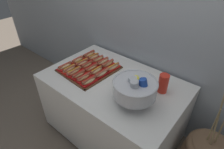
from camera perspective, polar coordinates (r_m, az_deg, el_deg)
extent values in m
plane|color=#7A6B5B|center=(2.34, 0.29, -16.67)|extent=(10.00, 10.00, 0.00)
cube|color=#9EA8B2|center=(1.95, 10.67, 18.55)|extent=(6.00, 0.10, 2.60)
cube|color=white|center=(2.04, 0.33, -9.83)|extent=(1.37, 0.88, 0.71)
cylinder|color=black|center=(2.48, -15.00, -13.76)|extent=(0.05, 0.05, 0.04)
cylinder|color=black|center=(2.75, -4.55, -6.41)|extent=(0.05, 0.05, 0.04)
cylinder|color=black|center=(2.35, 16.80, -17.90)|extent=(0.05, 0.05, 0.04)
torus|color=brown|center=(1.90, 27.68, -19.37)|extent=(0.40, 0.40, 0.11)
cylinder|color=#937F56|center=(1.74, 28.47, -13.47)|extent=(0.02, 0.02, 0.37)
cylinder|color=#937F56|center=(1.68, 29.61, -11.13)|extent=(0.08, 0.08, 0.55)
cylinder|color=#937F56|center=(1.74, 30.78, -12.57)|extent=(0.03, 0.04, 0.44)
cube|color=#56331E|center=(1.98, -6.96, 1.63)|extent=(0.51, 0.55, 0.01)
cube|color=#56331E|center=(1.85, -12.87, -1.41)|extent=(0.48, 0.04, 0.01)
cube|color=#56331E|center=(2.12, -1.80, 4.59)|extent=(0.48, 0.04, 0.01)
cube|color=#56331E|center=(2.13, -11.09, 4.12)|extent=(0.05, 0.53, 0.01)
cube|color=#56331E|center=(1.83, -2.18, -0.92)|extent=(0.05, 0.53, 0.01)
cube|color=red|center=(2.02, -14.00, 2.01)|extent=(0.07, 0.18, 0.02)
ellipsoid|color=#E0BC7F|center=(2.01, -14.09, 2.51)|extent=(0.06, 0.17, 0.04)
cylinder|color=brown|center=(2.01, -14.13, 2.79)|extent=(0.04, 0.15, 0.03)
cylinder|color=red|center=(2.00, -14.19, 3.10)|extent=(0.02, 0.13, 0.01)
cube|color=red|center=(1.97, -12.75, 1.20)|extent=(0.06, 0.17, 0.02)
ellipsoid|color=tan|center=(1.96, -12.82, 1.69)|extent=(0.05, 0.16, 0.04)
cylinder|color=#9E4C38|center=(1.95, -12.86, 1.96)|extent=(0.03, 0.15, 0.03)
cylinder|color=yellow|center=(1.94, -12.92, 2.31)|extent=(0.01, 0.13, 0.01)
cube|color=red|center=(1.92, -11.42, 0.35)|extent=(0.06, 0.17, 0.02)
ellipsoid|color=#E0BC7F|center=(1.90, -11.49, 0.87)|extent=(0.05, 0.16, 0.04)
cylinder|color=#A8563D|center=(1.90, -11.53, 1.15)|extent=(0.04, 0.16, 0.03)
cylinder|color=yellow|center=(1.89, -11.58, 1.52)|extent=(0.01, 0.14, 0.01)
cube|color=red|center=(1.87, -10.02, -0.55)|extent=(0.07, 0.16, 0.02)
ellipsoid|color=#E0BC7F|center=(1.85, -10.09, -0.02)|extent=(0.06, 0.15, 0.04)
cylinder|color=brown|center=(1.85, -10.12, 0.28)|extent=(0.04, 0.14, 0.03)
cylinder|color=red|center=(1.84, -10.17, 0.65)|extent=(0.02, 0.12, 0.01)
cube|color=red|center=(1.82, -8.54, -1.49)|extent=(0.07, 0.16, 0.02)
ellipsoid|color=tan|center=(1.80, -8.61, -0.88)|extent=(0.06, 0.15, 0.04)
cylinder|color=#9E4C38|center=(1.79, -8.65, -0.53)|extent=(0.04, 0.15, 0.03)
cylinder|color=red|center=(1.79, -8.68, -0.19)|extent=(0.02, 0.12, 0.01)
cube|color=red|center=(1.77, -6.98, -2.49)|extent=(0.08, 0.17, 0.02)
ellipsoid|color=#E0BC7F|center=(1.75, -7.04, -1.91)|extent=(0.07, 0.15, 0.04)
cylinder|color=brown|center=(1.75, -7.06, -1.58)|extent=(0.05, 0.15, 0.03)
cylinder|color=red|center=(1.74, -7.10, -1.24)|extent=(0.02, 0.13, 0.01)
cube|color=red|center=(2.10, -10.37, 3.84)|extent=(0.07, 0.15, 0.02)
ellipsoid|color=tan|center=(2.09, -10.43, 4.38)|extent=(0.06, 0.14, 0.04)
cylinder|color=#A8563D|center=(2.08, -10.47, 4.68)|extent=(0.03, 0.14, 0.03)
cylinder|color=red|center=(2.07, -10.51, 4.98)|extent=(0.01, 0.12, 0.01)
cube|color=#B21414|center=(2.05, -9.06, 3.11)|extent=(0.08, 0.18, 0.02)
ellipsoid|color=beige|center=(2.04, -9.11, 3.58)|extent=(0.07, 0.17, 0.04)
cylinder|color=brown|center=(2.03, -9.14, 3.84)|extent=(0.05, 0.16, 0.03)
cylinder|color=yellow|center=(2.02, -9.18, 4.20)|extent=(0.02, 0.13, 0.01)
cube|color=red|center=(2.00, -7.69, 2.34)|extent=(0.07, 0.16, 0.02)
ellipsoid|color=tan|center=(1.98, -7.74, 2.88)|extent=(0.06, 0.14, 0.04)
cylinder|color=brown|center=(1.98, -7.77, 3.19)|extent=(0.04, 0.13, 0.03)
cylinder|color=red|center=(1.97, -7.80, 3.53)|extent=(0.02, 0.11, 0.01)
cube|color=red|center=(1.95, -6.26, 1.53)|extent=(0.07, 0.18, 0.02)
ellipsoid|color=tan|center=(1.94, -6.30, 2.06)|extent=(0.06, 0.16, 0.04)
cylinder|color=brown|center=(1.93, -6.32, 2.35)|extent=(0.04, 0.16, 0.03)
cylinder|color=red|center=(1.92, -6.34, 2.68)|extent=(0.02, 0.14, 0.01)
cube|color=red|center=(1.90, -4.75, 0.68)|extent=(0.07, 0.18, 0.02)
ellipsoid|color=#E0BC7F|center=(1.89, -4.78, 1.22)|extent=(0.06, 0.16, 0.04)
cylinder|color=#9E4C38|center=(1.88, -4.80, 1.52)|extent=(0.03, 0.15, 0.03)
cylinder|color=yellow|center=(1.87, -4.81, 1.84)|extent=(0.01, 0.13, 0.01)
cube|color=#B21414|center=(1.85, -3.16, -0.22)|extent=(0.07, 0.18, 0.02)
ellipsoid|color=beige|center=(1.84, -3.19, 0.38)|extent=(0.06, 0.16, 0.04)
cylinder|color=#A8563D|center=(1.83, -3.20, 0.71)|extent=(0.04, 0.16, 0.03)
cylinder|color=red|center=(1.83, -3.21, 1.08)|extent=(0.02, 0.14, 0.01)
cube|color=red|center=(2.19, -6.98, 5.52)|extent=(0.07, 0.18, 0.02)
ellipsoid|color=tan|center=(2.17, -7.03, 6.07)|extent=(0.05, 0.16, 0.04)
cylinder|color=brown|center=(2.17, -7.05, 6.37)|extent=(0.03, 0.16, 0.03)
cylinder|color=red|center=(2.16, -7.08, 6.70)|extent=(0.01, 0.14, 0.01)
cube|color=#B21414|center=(2.14, -5.65, 4.86)|extent=(0.08, 0.16, 0.02)
ellipsoid|color=tan|center=(2.12, -5.69, 5.37)|extent=(0.07, 0.15, 0.04)
cylinder|color=#9E4C38|center=(2.12, -5.70, 5.65)|extent=(0.04, 0.14, 0.03)
cylinder|color=yellow|center=(2.11, -5.72, 5.95)|extent=(0.02, 0.12, 0.01)
cube|color=red|center=(2.09, -4.26, 4.16)|extent=(0.08, 0.17, 0.02)
ellipsoid|color=tan|center=(2.08, -4.29, 4.68)|extent=(0.06, 0.15, 0.04)
cylinder|color=#A8563D|center=(2.07, -4.30, 4.97)|extent=(0.04, 0.14, 0.03)
cylinder|color=red|center=(2.06, -4.32, 5.28)|extent=(0.02, 0.12, 0.01)
cube|color=red|center=(2.04, -2.81, 3.42)|extent=(0.07, 0.17, 0.02)
ellipsoid|color=beige|center=(2.03, -2.83, 3.98)|extent=(0.06, 0.16, 0.04)
cylinder|color=#A8563D|center=(2.02, -2.84, 4.29)|extent=(0.03, 0.15, 0.03)
cylinder|color=red|center=(2.01, -2.85, 4.60)|extent=(0.01, 0.13, 0.01)
cube|color=red|center=(1.99, -1.29, 2.65)|extent=(0.07, 0.17, 0.02)
ellipsoid|color=tan|center=(1.98, -1.30, 3.24)|extent=(0.06, 0.16, 0.04)
cylinder|color=#A8563D|center=(1.97, -1.30, 3.57)|extent=(0.04, 0.16, 0.03)
cylinder|color=red|center=(1.97, -1.31, 3.91)|extent=(0.02, 0.14, 0.01)
cube|color=red|center=(1.95, 0.30, 1.84)|extent=(0.08, 0.18, 0.02)
ellipsoid|color=#E0BC7F|center=(1.94, 0.30, 2.32)|extent=(0.07, 0.17, 0.04)
cylinder|color=#A8563D|center=(1.94, 0.30, 2.58)|extent=(0.05, 0.16, 0.03)
cylinder|color=yellow|center=(1.93, 0.30, 2.89)|extent=(0.02, 0.14, 0.01)
cylinder|color=silver|center=(1.59, 6.61, -8.02)|extent=(0.17, 0.17, 0.02)
cone|color=silver|center=(1.56, 6.71, -6.88)|extent=(0.06, 0.06, 0.07)
cylinder|color=silver|center=(1.50, 6.96, -4.22)|extent=(0.35, 0.35, 0.12)
torus|color=silver|center=(1.46, 7.12, -2.40)|extent=(0.36, 0.36, 0.02)
cylinder|color=#1E47B2|center=(1.45, 9.58, -3.53)|extent=(0.12, 0.09, 0.14)
cylinder|color=yellow|center=(1.47, 7.43, -2.69)|extent=(0.10, 0.12, 0.14)
cylinder|color=#B7BCC6|center=(1.50, 7.12, -1.69)|extent=(0.10, 0.12, 0.14)
cylinder|color=#B7BCC6|center=(1.49, 5.95, -2.16)|extent=(0.11, 0.11, 0.14)
cylinder|color=#B7BCC6|center=(1.47, 6.60, -2.80)|extent=(0.11, 0.12, 0.14)
cylinder|color=#B7BCC6|center=(1.43, 6.88, -3.99)|extent=(0.09, 0.10, 0.13)
cylinder|color=red|center=(1.71, 15.20, -3.24)|extent=(0.09, 0.09, 0.13)
cylinder|color=red|center=(1.69, 15.32, -2.62)|extent=(0.09, 0.09, 0.13)
cylinder|color=red|center=(1.68, 15.44, -2.00)|extent=(0.09, 0.09, 0.13)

